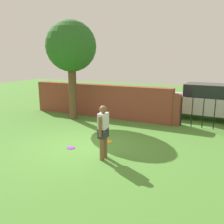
{
  "coord_description": "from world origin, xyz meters",
  "views": [
    {
      "loc": [
        4.27,
        -6.54,
        2.96
      ],
      "look_at": [
        0.58,
        1.2,
        1.0
      ],
      "focal_mm": 38.26,
      "sensor_mm": 36.0,
      "label": 1
    }
  ],
  "objects_px": {
    "tree": "(71,48)",
    "person": "(103,130)",
    "frisbee_purple": "(71,148)",
    "car": "(206,101)",
    "frisbee_orange": "(109,141)"
  },
  "relations": [
    {
      "from": "frisbee_purple",
      "to": "frisbee_orange",
      "type": "bearing_deg",
      "value": 51.56
    },
    {
      "from": "person",
      "to": "frisbee_purple",
      "type": "distance_m",
      "value": 1.66
    },
    {
      "from": "frisbee_purple",
      "to": "tree",
      "type": "bearing_deg",
      "value": 123.06
    },
    {
      "from": "tree",
      "to": "person",
      "type": "height_order",
      "value": "tree"
    },
    {
      "from": "person",
      "to": "frisbee_purple",
      "type": "height_order",
      "value": "person"
    },
    {
      "from": "car",
      "to": "frisbee_purple",
      "type": "relative_size",
      "value": 15.86
    },
    {
      "from": "car",
      "to": "frisbee_orange",
      "type": "relative_size",
      "value": 15.86
    },
    {
      "from": "person",
      "to": "frisbee_purple",
      "type": "xyz_separation_m",
      "value": [
        -1.38,
        0.28,
        -0.89
      ]
    },
    {
      "from": "car",
      "to": "frisbee_orange",
      "type": "distance_m",
      "value": 5.88
    },
    {
      "from": "person",
      "to": "frisbee_purple",
      "type": "relative_size",
      "value": 6.0
    },
    {
      "from": "tree",
      "to": "frisbee_purple",
      "type": "relative_size",
      "value": 17.22
    },
    {
      "from": "car",
      "to": "frisbee_purple",
      "type": "xyz_separation_m",
      "value": [
        -3.71,
        -6.18,
        -0.85
      ]
    },
    {
      "from": "tree",
      "to": "person",
      "type": "relative_size",
      "value": 2.87
    },
    {
      "from": "person",
      "to": "frisbee_orange",
      "type": "relative_size",
      "value": 6.0
    },
    {
      "from": "tree",
      "to": "frisbee_orange",
      "type": "height_order",
      "value": "tree"
    }
  ]
}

